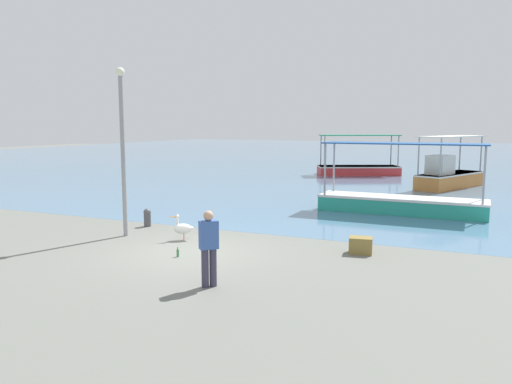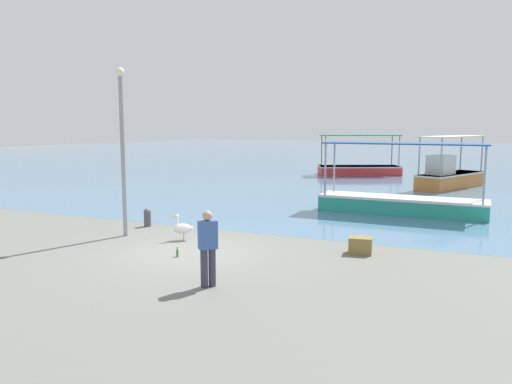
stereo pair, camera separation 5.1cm
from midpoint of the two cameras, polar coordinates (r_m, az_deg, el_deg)
ground at (r=14.05m, az=-7.52°, el=-6.87°), size 120.00×120.00×0.00m
harbor_water at (r=60.10m, az=17.16°, el=4.03°), size 110.00×90.00×0.00m
fishing_boat_near_right at (r=29.78m, az=21.23°, el=1.79°), size 3.56×5.33×2.89m
fishing_boat_near_left at (r=20.78m, az=16.35°, el=-0.89°), size 6.51×1.75×2.80m
fishing_boat_center at (r=35.87m, az=11.73°, el=2.76°), size 5.94×4.20×2.80m
pelican at (r=15.47m, az=-8.31°, el=-4.11°), size 0.75×0.51×0.80m
lamp_post at (r=16.15m, az=-14.92°, el=5.54°), size 0.28×0.28×5.26m
mooring_bollard at (r=17.77m, az=-12.23°, el=-2.79°), size 0.25×0.25×0.63m
fisherman_standing at (r=10.92m, az=-5.39°, el=-6.18°), size 0.44×0.44×1.69m
cargo_crate at (r=14.07m, az=11.94°, el=-6.00°), size 0.68×0.55×0.46m
glass_bottle at (r=13.64m, az=-8.87°, el=-6.88°), size 0.07×0.07×0.27m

